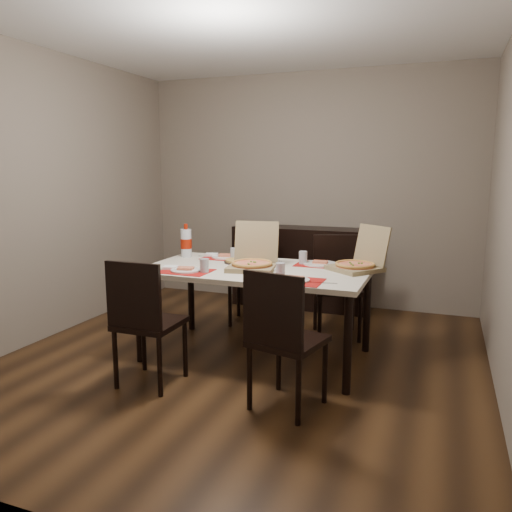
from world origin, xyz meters
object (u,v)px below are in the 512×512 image
object	(u,v)px
sideboard	(300,267)
chair_near_right	(282,335)
chair_near_left	(144,318)
chair_far_left	(253,272)
chair_far_right	(337,281)
dip_bowl	(275,263)
pizza_box_center	(253,262)
soda_bottle	(186,243)
dining_table	(256,276)

from	to	relation	value
sideboard	chair_near_right	distance (m)	2.51
chair_near_right	chair_near_left	bearing A→B (deg)	-179.94
chair_near_left	chair_far_left	world-z (taller)	same
chair_far_right	dip_bowl	xyz separation A→B (m)	(-0.41, -0.61, 0.25)
chair_near_left	pizza_box_center	size ratio (longest dim) A/B	2.02
chair_far_left	chair_near_left	bearing A→B (deg)	-94.64
chair_far_left	soda_bottle	world-z (taller)	soda_bottle
chair_near_right	soda_bottle	distance (m)	1.72
chair_near_right	pizza_box_center	distance (m)	0.99
dining_table	pizza_box_center	size ratio (longest dim) A/B	3.92
chair_far_left	chair_far_right	distance (m)	0.89
chair_near_left	chair_far_left	size ratio (longest dim) A/B	1.00
sideboard	chair_near_left	size ratio (longest dim) A/B	1.61
chair_far_right	chair_near_right	bearing A→B (deg)	-90.14
sideboard	dip_bowl	xyz separation A→B (m)	(0.17, -1.42, 0.31)
chair_far_right	sideboard	bearing A→B (deg)	125.76
chair_near_left	pizza_box_center	bearing A→B (deg)	57.09
dip_bowl	chair_near_left	bearing A→B (deg)	-120.95
dip_bowl	soda_bottle	size ratio (longest dim) A/B	0.37
dining_table	chair_near_left	bearing A→B (deg)	-122.38
chair_near_left	chair_near_right	bearing A→B (deg)	0.06
sideboard	dip_bowl	size ratio (longest dim) A/B	13.23
sideboard	dip_bowl	world-z (taller)	sideboard
chair_near_right	soda_bottle	size ratio (longest dim) A/B	3.06
dining_table	dip_bowl	world-z (taller)	dip_bowl
dining_table	chair_far_left	distance (m)	1.02
chair_near_left	pizza_box_center	xyz separation A→B (m)	(0.51, 0.79, 0.30)
dining_table	soda_bottle	world-z (taller)	soda_bottle
dining_table	chair_far_right	bearing A→B (deg)	58.38
chair_near_left	chair_near_right	size ratio (longest dim) A/B	1.00
chair_far_right	pizza_box_center	distance (m)	1.03
soda_bottle	chair_far_right	bearing A→B (deg)	23.08
soda_bottle	dining_table	bearing A→B (deg)	-18.65
dining_table	pizza_box_center	xyz separation A→B (m)	(-0.01, -0.04, 0.12)
sideboard	dining_table	bearing A→B (deg)	-87.08
chair_far_right	dip_bowl	distance (m)	0.77
chair_far_left	dining_table	bearing A→B (deg)	-67.41
pizza_box_center	chair_far_right	bearing A→B (deg)	58.85
dining_table	chair_near_left	xyz separation A→B (m)	(-0.53, -0.83, -0.17)
chair_near_left	soda_bottle	distance (m)	1.18
sideboard	chair_near_left	distance (m)	2.49
sideboard	dining_table	distance (m)	1.64
chair_near_left	chair_near_right	xyz separation A→B (m)	(1.02, 0.00, 0.00)
chair_near_right	dip_bowl	bearing A→B (deg)	111.33
soda_bottle	chair_far_left	bearing A→B (deg)	59.00
pizza_box_center	dip_bowl	distance (m)	0.26
sideboard	dining_table	size ratio (longest dim) A/B	0.83
chair_far_right	soda_bottle	distance (m)	1.44
sideboard	dining_table	world-z (taller)	sideboard
chair_far_left	dip_bowl	distance (m)	0.90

